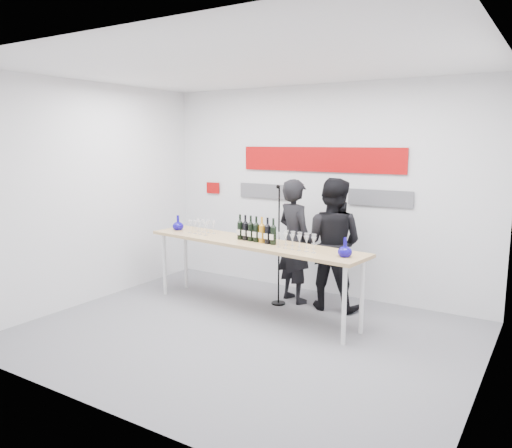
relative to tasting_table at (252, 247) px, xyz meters
name	(u,v)px	position (x,y,z in m)	size (l,w,h in m)	color
ground	(244,334)	(0.35, -0.72, -0.87)	(5.00, 5.00, 0.00)	slate
back_wall	(320,191)	(0.35, 1.28, 0.63)	(5.00, 0.04, 3.00)	silver
signage	(316,169)	(0.29, 1.25, 0.94)	(3.38, 0.02, 0.79)	#A20607
tasting_table	(252,247)	(0.00, 0.00, 0.00)	(3.19, 0.99, 0.94)	#DAB875
wine_bottles	(256,229)	(0.07, 0.00, 0.24)	(0.62, 0.15, 0.33)	black
decanter_left	(178,223)	(-1.35, 0.13, 0.18)	(0.16, 0.16, 0.21)	#100785
decanter_right	(345,247)	(1.34, -0.19, 0.18)	(0.16, 0.16, 0.21)	#100785
glasses_left	(202,227)	(-0.89, 0.11, 0.16)	(0.38, 0.26, 0.18)	silver
glasses_right	(298,241)	(0.70, -0.09, 0.16)	(0.56, 0.28, 0.18)	silver
presenter_left	(295,241)	(0.25, 0.70, -0.02)	(0.62, 0.41, 1.70)	black
presenter_right	(331,244)	(0.80, 0.69, 0.00)	(0.85, 0.66, 1.74)	black
mic_stand	(279,269)	(0.14, 0.45, -0.37)	(0.19, 0.19, 1.64)	black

